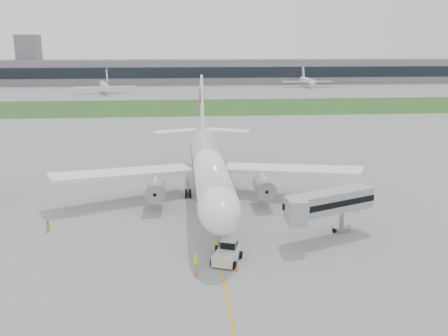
{
  "coord_description": "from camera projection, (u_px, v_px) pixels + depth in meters",
  "views": [
    {
      "loc": [
        -4.09,
        -69.05,
        23.95
      ],
      "look_at": [
        2.1,
        2.0,
        5.87
      ],
      "focal_mm": 40.0,
      "sensor_mm": 36.0,
      "label": 1
    }
  ],
  "objects": [
    {
      "name": "terminal_building",
      "position": [
        187.0,
        72.0,
        293.18
      ],
      "size": [
        320.0,
        22.3,
        14.0
      ],
      "color": "gray",
      "rests_on": "ground"
    },
    {
      "name": "ground_crew_near",
      "position": [
        196.0,
        261.0,
        53.95
      ],
      "size": [
        0.77,
        0.65,
        1.81
      ],
      "primitive_type": "imported",
      "rotation": [
        0.0,
        0.0,
        3.53
      ],
      "color": "#F3FF2A",
      "rests_on": "ground"
    },
    {
      "name": "ground",
      "position": [
        211.0,
        211.0,
        72.91
      ],
      "size": [
        600.0,
        600.0,
        0.0
      ],
      "primitive_type": "plane",
      "color": "gray",
      "rests_on": "ground"
    },
    {
      "name": "ground_crew_far",
      "position": [
        49.0,
        226.0,
        64.67
      ],
      "size": [
        0.94,
        0.92,
        1.53
      ],
      "primitive_type": "imported",
      "rotation": [
        0.0,
        0.0,
        0.68
      ],
      "color": "gold",
      "rests_on": "ground"
    },
    {
      "name": "grass_strip",
      "position": [
        191.0,
        107.0,
        188.79
      ],
      "size": [
        600.0,
        50.0,
        0.02
      ],
      "primitive_type": "cube",
      "color": "#2D5D23",
      "rests_on": "ground"
    },
    {
      "name": "distant_aircraft_left",
      "position": [
        105.0,
        93.0,
        238.25
      ],
      "size": [
        32.88,
        30.36,
        10.77
      ],
      "primitive_type": null,
      "rotation": [
        0.0,
        0.0,
        0.22
      ],
      "color": "white",
      "rests_on": "ground"
    },
    {
      "name": "safety_cone_right",
      "position": [
        236.0,
        269.0,
        53.52
      ],
      "size": [
        0.4,
        0.4,
        0.55
      ],
      "primitive_type": "cone",
      "color": "#E74A0C",
      "rests_on": "ground"
    },
    {
      "name": "airliner",
      "position": [
        209.0,
        165.0,
        76.23
      ],
      "size": [
        48.13,
        53.95,
        17.88
      ],
      "color": "white",
      "rests_on": "ground"
    },
    {
      "name": "jet_bridge",
      "position": [
        325.0,
        204.0,
        61.78
      ],
      "size": [
        12.48,
        8.28,
        6.04
      ],
      "rotation": [
        0.0,
        0.0,
        0.41
      ],
      "color": "#9D9D9F",
      "rests_on": "ground"
    },
    {
      "name": "apron_markings",
      "position": [
        213.0,
        222.0,
        68.08
      ],
      "size": [
        70.0,
        70.0,
        0.04
      ],
      "primitive_type": null,
      "color": "orange",
      "rests_on": "ground"
    },
    {
      "name": "safety_cone_left",
      "position": [
        196.0,
        273.0,
        52.47
      ],
      "size": [
        0.41,
        0.41,
        0.56
      ],
      "primitive_type": "cone",
      "color": "#E74A0C",
      "rests_on": "ground"
    },
    {
      "name": "distant_aircraft_right",
      "position": [
        307.0,
        87.0,
        271.45
      ],
      "size": [
        27.87,
        24.68,
        10.53
      ],
      "primitive_type": null,
      "rotation": [
        0.0,
        0.0,
        -0.01
      ],
      "color": "white",
      "rests_on": "ground"
    },
    {
      "name": "control_tower",
      "position": [
        32.0,
        84.0,
        289.38
      ],
      "size": [
        12.0,
        12.0,
        56.0
      ],
      "primitive_type": null,
      "color": "gray",
      "rests_on": "ground"
    },
    {
      "name": "pushback_tug",
      "position": [
        227.0,
        253.0,
        55.92
      ],
      "size": [
        3.96,
        4.76,
        2.15
      ],
      "rotation": [
        0.0,
        0.0,
        -0.36
      ],
      "color": "silver",
      "rests_on": "ground"
    }
  ]
}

